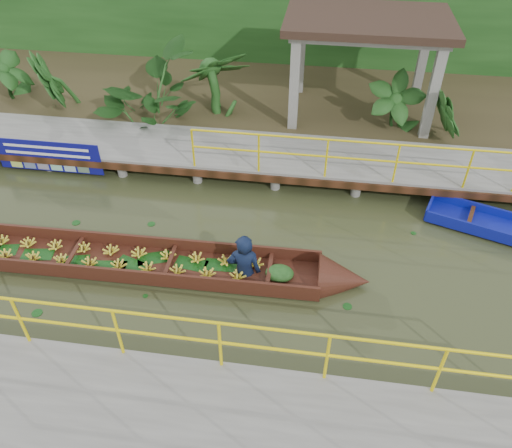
# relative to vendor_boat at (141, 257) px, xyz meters

# --- Properties ---
(ground) EXTENTS (80.00, 80.00, 0.00)m
(ground) POSITION_rel_vendor_boat_xyz_m (1.42, 0.50, -0.28)
(ground) COLOR #2D351A
(ground) RESTS_ON ground
(land_strip) EXTENTS (30.00, 8.00, 0.45)m
(land_strip) POSITION_rel_vendor_boat_xyz_m (1.42, 8.00, -0.06)
(land_strip) COLOR #342C1A
(land_strip) RESTS_ON ground
(far_dock) EXTENTS (16.00, 2.06, 1.66)m
(far_dock) POSITION_rel_vendor_boat_xyz_m (1.44, 3.93, 0.20)
(far_dock) COLOR slate
(far_dock) RESTS_ON ground
(near_dock) EXTENTS (18.00, 2.40, 1.73)m
(near_dock) POSITION_rel_vendor_boat_xyz_m (2.42, -3.70, 0.02)
(near_dock) COLOR slate
(near_dock) RESTS_ON ground
(pavilion) EXTENTS (4.40, 3.00, 3.00)m
(pavilion) POSITION_rel_vendor_boat_xyz_m (4.42, 6.80, 2.54)
(pavilion) COLOR slate
(pavilion) RESTS_ON ground
(foliage_backdrop) EXTENTS (30.00, 0.80, 4.00)m
(foliage_backdrop) POSITION_rel_vendor_boat_xyz_m (1.42, 10.50, 1.72)
(foliage_backdrop) COLOR #194215
(foliage_backdrop) RESTS_ON ground
(vendor_boat) EXTENTS (10.18, 1.23, 2.36)m
(vendor_boat) POSITION_rel_vendor_boat_xyz_m (0.00, 0.00, 0.00)
(vendor_boat) COLOR #3B1B10
(vendor_boat) RESTS_ON ground
(blue_banner) EXTENTS (2.79, 0.04, 0.87)m
(blue_banner) POSITION_rel_vendor_boat_xyz_m (-3.38, 2.98, 0.28)
(blue_banner) COLOR navy
(blue_banner) RESTS_ON ground
(tropical_plants) EXTENTS (14.38, 1.38, 1.72)m
(tropical_plants) POSITION_rel_vendor_boat_xyz_m (0.13, 5.80, 1.03)
(tropical_plants) COLOR #194215
(tropical_plants) RESTS_ON ground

